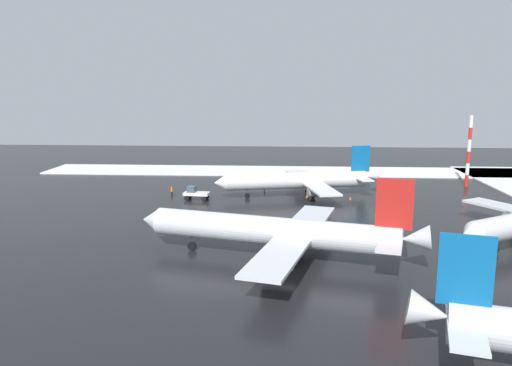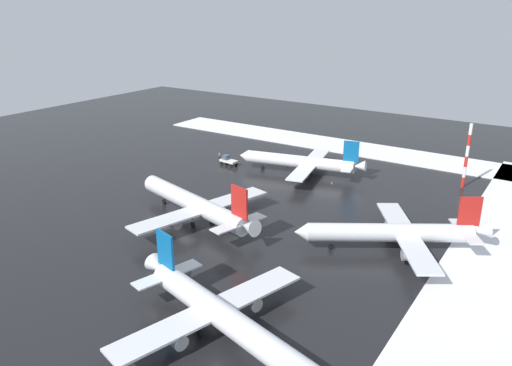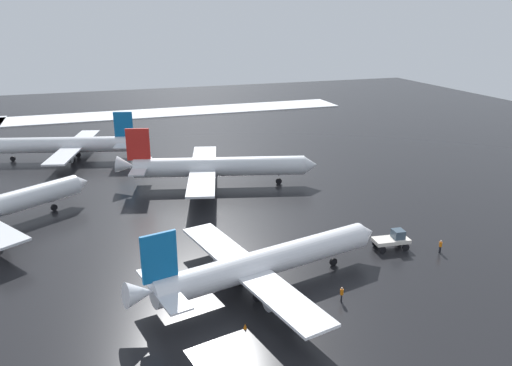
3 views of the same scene
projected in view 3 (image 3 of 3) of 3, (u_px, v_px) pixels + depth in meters
The scene contains 11 objects.
ground_plane at pixel (207, 180), 90.57m from camera, with size 240.00×240.00×0.00m, color black.
snow_bank_left at pixel (156, 113), 150.62m from camera, with size 14.00×116.00×0.26m, color white.
airplane_far_rear at pixel (263, 263), 54.06m from camera, with size 26.12×31.18×9.34m.
airplane_foreground_jet at pixel (215, 167), 86.63m from camera, with size 29.08×34.64×10.43m.
airplane_parked_starboard at pixel (64, 145), 101.74m from camera, with size 27.62×32.88×9.91m.
pushback_tug at pixel (393, 239), 63.93m from camera, with size 2.71×4.80×2.50m.
ground_crew_near_tug at pixel (342, 294), 52.13m from camera, with size 0.36×0.36×1.71m.
ground_crew_by_nose_gear at pixel (440, 246), 62.86m from camera, with size 0.36×0.36×1.71m.
traffic_cone_near_nose at pixel (178, 290), 54.14m from camera, with size 0.36×0.36×0.55m, color orange.
traffic_cone_mid_line at pixel (245, 326), 47.87m from camera, with size 0.36×0.36×0.55m, color orange.
traffic_cone_wingtip_side at pixel (251, 284), 55.22m from camera, with size 0.36×0.36×0.55m, color orange.
Camera 3 is at (84.26, -18.87, 28.77)m, focal length 35.00 mm.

